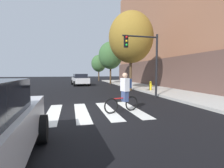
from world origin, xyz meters
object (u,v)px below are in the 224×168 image
(sedan_mid, at_px, (80,79))
(street_tree_near, at_px, (131,38))
(traffic_light_near, at_px, (145,55))
(cyclist, at_px, (124,93))
(fire_hydrant, at_px, (151,86))
(street_tree_mid, at_px, (110,55))
(street_tree_far, at_px, (99,63))

(sedan_mid, relative_size, street_tree_near, 0.62)
(traffic_light_near, bearing_deg, sedan_mid, 106.48)
(cyclist, height_order, street_tree_near, street_tree_near)
(fire_hydrant, distance_m, street_tree_near, 4.76)
(street_tree_near, distance_m, street_tree_mid, 9.03)
(fire_hydrant, height_order, street_tree_mid, street_tree_mid)
(fire_hydrant, height_order, street_tree_far, street_tree_far)
(sedan_mid, xyz_separation_m, street_tree_far, (4.18, 10.05, 2.66))
(fire_hydrant, relative_size, street_tree_mid, 0.13)
(sedan_mid, height_order, traffic_light_near, traffic_light_near)
(sedan_mid, bearing_deg, cyclist, -86.19)
(fire_hydrant, height_order, street_tree_near, street_tree_near)
(cyclist, bearing_deg, street_tree_far, 82.85)
(cyclist, bearing_deg, traffic_light_near, 52.21)
(street_tree_far, bearing_deg, street_tree_near, -89.82)
(fire_hydrant, xyz_separation_m, street_tree_far, (-1.45, 18.77, 2.91))
(sedan_mid, bearing_deg, street_tree_mid, 19.10)
(street_tree_far, bearing_deg, fire_hydrant, -85.58)
(traffic_light_near, height_order, street_tree_far, street_tree_far)
(fire_hydrant, xyz_separation_m, street_tree_near, (-1.40, 1.28, 4.37))
(sedan_mid, relative_size, cyclist, 2.66)
(fire_hydrant, bearing_deg, traffic_light_near, -123.13)
(street_tree_far, bearing_deg, street_tree_mid, -87.90)
(traffic_light_near, bearing_deg, fire_hydrant, 56.87)
(cyclist, distance_m, street_tree_mid, 17.41)
(traffic_light_near, bearing_deg, cyclist, -127.79)
(street_tree_mid, bearing_deg, sedan_mid, -160.90)
(cyclist, bearing_deg, street_tree_near, 67.42)
(street_tree_near, xyz_separation_m, street_tree_far, (-0.05, 17.49, -1.46))
(cyclist, relative_size, traffic_light_near, 0.40)
(sedan_mid, height_order, street_tree_near, street_tree_near)
(traffic_light_near, height_order, fire_hydrant, traffic_light_near)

